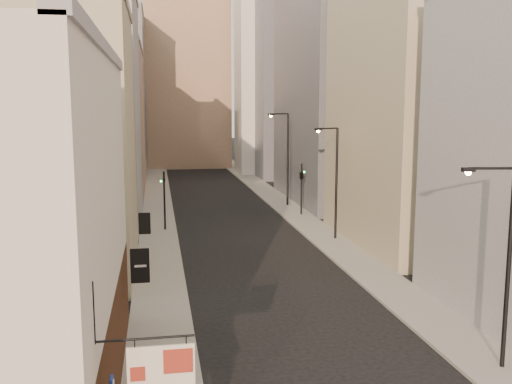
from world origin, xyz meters
name	(u,v)px	position (x,y,z in m)	size (l,w,h in m)	color
sidewalk_left	(158,198)	(-6.50, 55.00, 0.07)	(3.00, 140.00, 0.15)	gray
sidewalk_right	(270,195)	(6.50, 55.00, 0.07)	(3.00, 140.00, 0.15)	gray
near_building_left	(17,241)	(-10.99, 9.00, 6.02)	(8.30, 23.04, 12.30)	#512C15
left_bldg_beige	(64,145)	(-12.00, 26.00, 8.00)	(8.00, 12.00, 16.00)	tan
left_bldg_grey	(92,110)	(-12.00, 42.00, 10.00)	(8.00, 16.00, 20.00)	gray
left_bldg_tan	(109,122)	(-12.00, 60.00, 8.50)	(8.00, 18.00, 17.00)	#98785F
left_bldg_wingrid	(118,96)	(-12.00, 80.00, 12.00)	(8.00, 20.00, 24.00)	gray
right_bldg_beige	(409,111)	(12.00, 30.00, 10.00)	(8.00, 16.00, 20.00)	tan
right_bldg_wingrid	(329,81)	(12.00, 50.00, 13.00)	(8.00, 20.00, 26.00)	gray
highrise	(314,6)	(18.00, 78.00, 25.66)	(21.00, 23.00, 51.20)	gray
clock_tower	(186,64)	(-1.00, 92.00, 17.63)	(14.00, 14.00, 44.90)	#98785F
white_tower	(263,52)	(10.00, 78.00, 18.61)	(8.00, 8.00, 41.50)	silver
streetlamp_near	(504,257)	(6.53, 9.29, 4.60)	(2.11, 0.46, 8.06)	black
streetlamp_mid	(334,177)	(6.88, 31.65, 4.99)	(2.13, 1.12, 8.74)	black
streetlamp_far	(286,154)	(6.62, 47.18, 5.51)	(2.39, 1.13, 9.65)	black
traffic_light_left	(164,189)	(-5.95, 37.41, 3.56)	(0.60, 0.54, 5.00)	black
traffic_light_right	(302,175)	(6.94, 41.87, 3.91)	(0.83, 0.83, 5.00)	black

